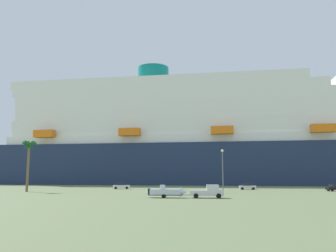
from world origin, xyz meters
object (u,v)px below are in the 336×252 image
(pickup_truck, at_px, (208,192))
(street_lamp, at_px, (223,165))
(palm_tree, at_px, (29,151))
(parked_car_silver_sedan, at_px, (247,186))
(cruise_ship, at_px, (221,143))
(parked_car_black_coupe, at_px, (336,188))
(small_boat_on_trailer, at_px, (169,192))
(parked_car_white_van, at_px, (121,186))

(pickup_truck, xyz_separation_m, street_lamp, (3.51, 15.03, 4.86))
(pickup_truck, distance_m, palm_tree, 46.00)
(street_lamp, relative_size, parked_car_silver_sedan, 2.14)
(cruise_ship, bearing_deg, parked_car_black_coupe, -68.06)
(cruise_ship, relative_size, pickup_truck, 42.59)
(pickup_truck, distance_m, small_boat_on_trailer, 6.59)
(small_boat_on_trailer, relative_size, parked_car_white_van, 1.52)
(cruise_ship, bearing_deg, small_boat_on_trailer, -99.29)
(pickup_truck, bearing_deg, street_lamp, 76.87)
(palm_tree, xyz_separation_m, parked_car_black_coupe, (72.25, 8.81, -8.68))
(street_lamp, xyz_separation_m, parked_car_white_van, (-26.54, 21.12, -5.07))
(palm_tree, height_order, parked_car_white_van, palm_tree)
(palm_tree, bearing_deg, pickup_truck, -24.09)
(street_lamp, height_order, parked_car_white_van, street_lamp)
(cruise_ship, xyz_separation_m, street_lamp, (-3.94, -70.66, -11.14))
(small_boat_on_trailer, relative_size, parked_car_black_coupe, 1.49)
(parked_car_silver_sedan, bearing_deg, palm_tree, -162.89)
(street_lamp, height_order, parked_car_black_coupe, street_lamp)
(parked_car_white_van, bearing_deg, parked_car_silver_sedan, -2.64)
(cruise_ship, height_order, small_boat_on_trailer, cruise_ship)
(cruise_ship, xyz_separation_m, parked_car_silver_sedan, (3.66, -51.11, -16.21))
(parked_car_black_coupe, bearing_deg, small_boat_on_trailer, -143.92)
(parked_car_white_van, bearing_deg, small_boat_on_trailer, -65.60)
(parked_car_black_coupe, relative_size, parked_car_silver_sedan, 1.14)
(cruise_ship, xyz_separation_m, small_boat_on_trailer, (-14.03, -85.80, -16.08))
(pickup_truck, relative_size, small_boat_on_trailer, 0.77)
(cruise_ship, bearing_deg, parked_car_silver_sedan, -85.90)
(parked_car_silver_sedan, bearing_deg, street_lamp, -111.25)
(pickup_truck, bearing_deg, palm_tree, 155.91)
(parked_car_white_van, bearing_deg, parked_car_black_coupe, -9.34)
(small_boat_on_trailer, xyz_separation_m, parked_car_white_van, (-16.45, 36.26, -0.13))
(pickup_truck, relative_size, parked_car_black_coupe, 1.15)
(small_boat_on_trailer, distance_m, parked_car_silver_sedan, 38.94)
(cruise_ship, distance_m, parked_car_black_coupe, 65.04)
(parked_car_silver_sedan, bearing_deg, parked_car_black_coupe, -20.21)
(street_lamp, bearing_deg, small_boat_on_trailer, -123.69)
(palm_tree, relative_size, street_lamp, 1.29)
(street_lamp, relative_size, parked_car_black_coupe, 1.88)
(cruise_ship, relative_size, palm_tree, 20.10)
(parked_car_white_van, xyz_separation_m, parked_car_black_coupe, (54.01, -8.89, -0.00))
(palm_tree, bearing_deg, parked_car_silver_sedan, 17.11)
(street_lamp, bearing_deg, parked_car_white_van, 141.49)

